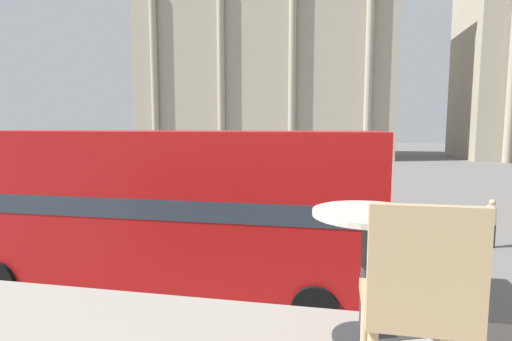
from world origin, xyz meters
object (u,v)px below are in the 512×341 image
(cafe_dining_table, at_px, (368,246))
(pedestrian_olive, at_px, (228,175))
(cafe_chair_0, at_px, (418,301))
(traffic_light_near, at_px, (133,185))
(pedestrian_grey, at_px, (289,166))
(plaza_building_left, at_px, (265,61))
(traffic_light_mid, at_px, (293,164))
(pedestrian_white, at_px, (491,220))
(double_decker_bus, at_px, (165,204))

(cafe_dining_table, distance_m, pedestrian_olive, 23.95)
(cafe_chair_0, relative_size, traffic_light_near, 0.26)
(pedestrian_grey, bearing_deg, cafe_chair_0, -64.89)
(plaza_building_left, xyz_separation_m, traffic_light_near, (3.00, -42.93, -10.80))
(pedestrian_grey, relative_size, pedestrian_olive, 0.88)
(cafe_dining_table, bearing_deg, pedestrian_grey, 97.17)
(traffic_light_near, bearing_deg, cafe_dining_table, -55.85)
(cafe_chair_0, distance_m, traffic_light_mid, 17.45)
(traffic_light_mid, distance_m, pedestrian_grey, 14.43)
(plaza_building_left, relative_size, pedestrian_olive, 18.86)
(pedestrian_white, bearing_deg, double_decker_bus, 150.93)
(cafe_dining_table, xyz_separation_m, pedestrian_olive, (-6.94, 22.79, -2.54))
(traffic_light_near, relative_size, traffic_light_mid, 0.92)
(plaza_building_left, relative_size, traffic_light_near, 9.89)
(pedestrian_white, bearing_deg, pedestrian_grey, 56.53)
(plaza_building_left, distance_m, traffic_light_near, 44.37)
(cafe_dining_table, height_order, pedestrian_white, cafe_dining_table)
(pedestrian_white, distance_m, pedestrian_olive, 15.80)
(traffic_light_near, distance_m, pedestrian_olive, 12.85)
(plaza_building_left, height_order, pedestrian_olive, plaza_building_left)
(plaza_building_left, bearing_deg, double_decker_bus, -83.18)
(traffic_light_mid, bearing_deg, plaza_building_left, 101.98)
(pedestrian_olive, bearing_deg, pedestrian_grey, -54.62)
(double_decker_bus, relative_size, pedestrian_white, 6.10)
(traffic_light_near, relative_size, pedestrian_white, 2.02)
(cafe_dining_table, bearing_deg, pedestrian_olive, 106.93)
(plaza_building_left, relative_size, traffic_light_mid, 9.11)
(pedestrian_white, distance_m, pedestrian_grey, 20.35)
(double_decker_bus, relative_size, cafe_dining_table, 14.21)
(plaza_building_left, height_order, traffic_light_mid, plaza_building_left)
(traffic_light_mid, xyz_separation_m, pedestrian_grey, (-1.80, 14.23, -1.53))
(double_decker_bus, bearing_deg, pedestrian_white, 32.61)
(cafe_dining_table, height_order, traffic_light_near, cafe_dining_table)
(cafe_chair_0, bearing_deg, traffic_light_mid, 101.36)
(cafe_dining_table, xyz_separation_m, traffic_light_near, (-6.78, 10.00, -1.32))
(cafe_chair_0, bearing_deg, double_decker_bus, 124.19)
(double_decker_bus, distance_m, pedestrian_grey, 23.94)
(pedestrian_grey, distance_m, pedestrian_olive, 8.65)
(cafe_chair_0, xyz_separation_m, pedestrian_white, (5.08, 13.30, -2.58))
(double_decker_bus, relative_size, traffic_light_near, 3.02)
(cafe_dining_table, distance_m, pedestrian_white, 13.96)
(pedestrian_grey, bearing_deg, traffic_light_near, -80.06)
(cafe_dining_table, relative_size, pedestrian_olive, 0.41)
(traffic_light_mid, xyz_separation_m, pedestrian_olive, (-4.85, 6.14, -1.39))
(cafe_chair_0, height_order, plaza_building_left, plaza_building_left)
(double_decker_bus, relative_size, pedestrian_olive, 5.76)
(cafe_chair_0, xyz_separation_m, pedestrian_grey, (-4.02, 31.50, -2.65))
(double_decker_bus, relative_size, plaza_building_left, 0.31)
(traffic_light_mid, xyz_separation_m, pedestrian_white, (7.30, -3.97, -1.46))
(cafe_chair_0, bearing_deg, pedestrian_white, 73.13)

